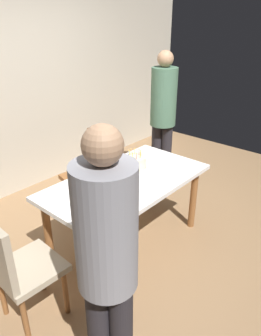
{
  "coord_description": "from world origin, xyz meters",
  "views": [
    {
      "loc": [
        -1.95,
        -1.75,
        2.11
      ],
      "look_at": [
        0.05,
        0.0,
        0.84
      ],
      "focal_mm": 34.3,
      "sensor_mm": 36.0,
      "label": 1
    }
  ],
  "objects_px": {
    "plate_near_celebrant": "(108,205)",
    "person_guest": "(163,113)",
    "plate_far_side": "(106,176)",
    "dining_table": "(127,188)",
    "birthday_cake": "(135,163)",
    "chair_upholstered": "(16,266)",
    "person_celebrant": "(107,260)",
    "chair_spindle_back": "(87,177)"
  },
  "relations": [
    {
      "from": "birthday_cake",
      "to": "plate_near_celebrant",
      "type": "height_order",
      "value": "birthday_cake"
    },
    {
      "from": "plate_near_celebrant",
      "to": "person_guest",
      "type": "xyz_separation_m",
      "value": [
        1.7,
        0.71,
        0.26
      ]
    },
    {
      "from": "plate_near_celebrant",
      "to": "person_celebrant",
      "type": "relative_size",
      "value": 0.13
    },
    {
      "from": "plate_far_side",
      "to": "person_celebrant",
      "type": "height_order",
      "value": "person_celebrant"
    },
    {
      "from": "dining_table",
      "to": "plate_far_side",
      "type": "height_order",
      "value": "plate_far_side"
    },
    {
      "from": "dining_table",
      "to": "person_guest",
      "type": "relative_size",
      "value": 0.91
    },
    {
      "from": "plate_far_side",
      "to": "chair_spindle_back",
      "type": "bearing_deg",
      "value": 67.1
    },
    {
      "from": "person_celebrant",
      "to": "person_guest",
      "type": "bearing_deg",
      "value": 29.97
    },
    {
      "from": "chair_upholstered",
      "to": "chair_spindle_back",
      "type": "bearing_deg",
      "value": 29.67
    },
    {
      "from": "person_celebrant",
      "to": "dining_table",
      "type": "bearing_deg",
      "value": 37.57
    },
    {
      "from": "plate_far_side",
      "to": "person_guest",
      "type": "height_order",
      "value": "person_guest"
    },
    {
      "from": "plate_far_side",
      "to": "person_guest",
      "type": "xyz_separation_m",
      "value": [
        1.34,
        0.33,
        0.26
      ]
    },
    {
      "from": "plate_near_celebrant",
      "to": "person_guest",
      "type": "relative_size",
      "value": 0.13
    },
    {
      "from": "plate_near_celebrant",
      "to": "chair_upholstered",
      "type": "relative_size",
      "value": 0.23
    },
    {
      "from": "dining_table",
      "to": "person_guest",
      "type": "xyz_separation_m",
      "value": [
        1.27,
        0.52,
        0.36
      ]
    },
    {
      "from": "chair_spindle_back",
      "to": "person_celebrant",
      "type": "bearing_deg",
      "value": -128.02
    },
    {
      "from": "dining_table",
      "to": "birthday_cake",
      "type": "relative_size",
      "value": 5.67
    },
    {
      "from": "dining_table",
      "to": "person_celebrant",
      "type": "xyz_separation_m",
      "value": [
        -1.06,
        -0.82,
        0.33
      ]
    },
    {
      "from": "chair_spindle_back",
      "to": "person_celebrant",
      "type": "height_order",
      "value": "person_celebrant"
    },
    {
      "from": "plate_near_celebrant",
      "to": "chair_upholstered",
      "type": "bearing_deg",
      "value": 167.39
    },
    {
      "from": "chair_spindle_back",
      "to": "person_celebrant",
      "type": "xyz_separation_m",
      "value": [
        -1.22,
        -1.56,
        0.51
      ]
    },
    {
      "from": "dining_table",
      "to": "chair_spindle_back",
      "type": "distance_m",
      "value": 0.77
    },
    {
      "from": "plate_near_celebrant",
      "to": "plate_far_side",
      "type": "height_order",
      "value": "same"
    },
    {
      "from": "plate_near_celebrant",
      "to": "chair_upholstered",
      "type": "height_order",
      "value": "chair_upholstered"
    },
    {
      "from": "plate_far_side",
      "to": "person_guest",
      "type": "relative_size",
      "value": 0.13
    },
    {
      "from": "plate_far_side",
      "to": "chair_upholstered",
      "type": "distance_m",
      "value": 1.14
    },
    {
      "from": "person_guest",
      "to": "plate_near_celebrant",
      "type": "bearing_deg",
      "value": -157.22
    },
    {
      "from": "dining_table",
      "to": "plate_far_side",
      "type": "distance_m",
      "value": 0.23
    },
    {
      "from": "dining_table",
      "to": "plate_near_celebrant",
      "type": "bearing_deg",
      "value": -156.46
    },
    {
      "from": "birthday_cake",
      "to": "person_guest",
      "type": "bearing_deg",
      "value": 22.31
    },
    {
      "from": "dining_table",
      "to": "plate_far_side",
      "type": "xyz_separation_m",
      "value": [
        -0.08,
        0.19,
        0.1
      ]
    },
    {
      "from": "dining_table",
      "to": "plate_near_celebrant",
      "type": "relative_size",
      "value": 7.21
    },
    {
      "from": "chair_spindle_back",
      "to": "dining_table",
      "type": "bearing_deg",
      "value": -101.63
    },
    {
      "from": "chair_spindle_back",
      "to": "chair_upholstered",
      "type": "bearing_deg",
      "value": -150.33
    },
    {
      "from": "chair_spindle_back",
      "to": "chair_upholstered",
      "type": "xyz_separation_m",
      "value": [
        -1.33,
        -0.76,
        0.07
      ]
    },
    {
      "from": "chair_spindle_back",
      "to": "person_guest",
      "type": "distance_m",
      "value": 1.26
    },
    {
      "from": "plate_near_celebrant",
      "to": "person_celebrant",
      "type": "bearing_deg",
      "value": -134.98
    },
    {
      "from": "plate_near_celebrant",
      "to": "chair_upholstered",
      "type": "xyz_separation_m",
      "value": [
        -0.75,
        0.17,
        -0.21
      ]
    },
    {
      "from": "person_guest",
      "to": "plate_far_side",
      "type": "bearing_deg",
      "value": -166.03
    },
    {
      "from": "person_guest",
      "to": "dining_table",
      "type": "bearing_deg",
      "value": -157.48
    },
    {
      "from": "plate_far_side",
      "to": "birthday_cake",
      "type": "bearing_deg",
      "value": -16.93
    },
    {
      "from": "birthday_cake",
      "to": "plate_near_celebrant",
      "type": "distance_m",
      "value": 0.72
    }
  ]
}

